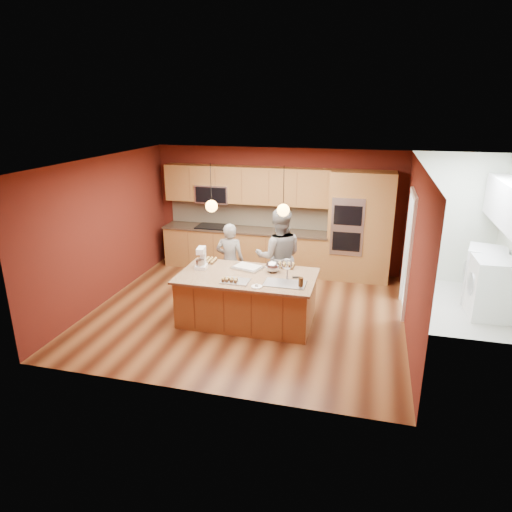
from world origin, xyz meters
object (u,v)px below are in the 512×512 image
(island, at_px, (248,298))
(person_left, at_px, (230,261))
(mixing_bowl, at_px, (273,266))
(person_right, at_px, (279,257))
(stand_mixer, at_px, (201,259))

(island, xyz_separation_m, person_left, (-0.60, 0.90, 0.31))
(mixing_bowl, bearing_deg, person_right, 92.23)
(stand_mixer, height_order, mixing_bowl, stand_mixer)
(island, relative_size, mixing_bowl, 9.19)
(stand_mixer, bearing_deg, person_left, 60.13)
(island, bearing_deg, stand_mixer, 170.84)
(stand_mixer, bearing_deg, person_right, 22.31)
(person_right, bearing_deg, mixing_bowl, 78.90)
(person_right, xyz_separation_m, mixing_bowl, (0.03, -0.65, 0.04))
(mixing_bowl, bearing_deg, person_left, 146.13)
(island, xyz_separation_m, stand_mixer, (-0.89, 0.14, 0.57))
(stand_mixer, bearing_deg, mixing_bowl, -4.50)
(person_left, bearing_deg, mixing_bowl, 141.89)
(person_left, distance_m, person_right, 0.96)
(island, relative_size, stand_mixer, 6.24)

